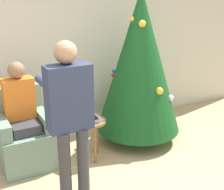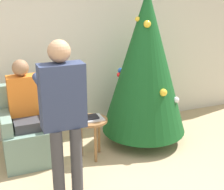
% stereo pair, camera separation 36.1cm
% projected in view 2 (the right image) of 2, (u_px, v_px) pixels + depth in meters
% --- Properties ---
extents(wall_back, '(8.00, 0.06, 2.70)m').
position_uv_depth(wall_back, '(51.00, 44.00, 4.39)').
color(wall_back, beige).
rests_on(wall_back, ground_plane).
extents(christmas_tree, '(1.17, 1.17, 2.12)m').
position_uv_depth(christmas_tree, '(145.00, 63.00, 4.19)').
color(christmas_tree, brown).
rests_on(christmas_tree, ground_plane).
extents(armchair, '(0.61, 0.68, 0.95)m').
position_uv_depth(armchair, '(27.00, 134.00, 3.96)').
color(armchair, gray).
rests_on(armchair, ground_plane).
extents(person_seated, '(0.36, 0.46, 1.29)m').
position_uv_depth(person_seated, '(25.00, 107.00, 3.82)').
color(person_seated, '#38383D').
rests_on(person_seated, ground_plane).
extents(person_standing, '(0.44, 0.57, 1.65)m').
position_uv_depth(person_standing, '(63.00, 109.00, 3.00)').
color(person_standing, '#38383D').
rests_on(person_standing, ground_plane).
extents(side_stool, '(0.41, 0.41, 0.53)m').
position_uv_depth(side_stool, '(92.00, 126.00, 3.95)').
color(side_stool, olive).
rests_on(side_stool, ground_plane).
extents(laptop, '(0.29, 0.23, 0.02)m').
position_uv_depth(laptop, '(91.00, 119.00, 3.92)').
color(laptop, silver).
rests_on(laptop, side_stool).
extents(book, '(0.17, 0.14, 0.02)m').
position_uv_depth(book, '(91.00, 117.00, 3.91)').
color(book, black).
rests_on(book, laptop).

